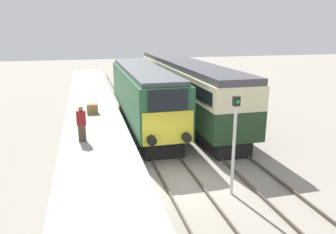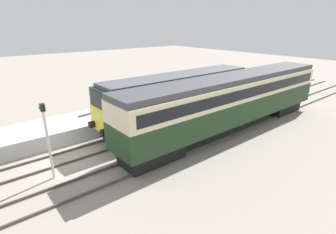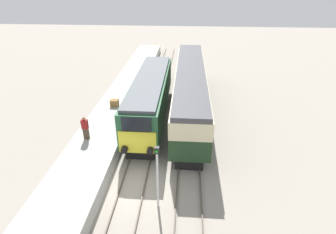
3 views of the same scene
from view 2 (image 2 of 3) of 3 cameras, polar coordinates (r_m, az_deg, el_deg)
ground_plane at (r=16.69m, az=-21.29°, el=-8.34°), size 120.00×120.00×0.00m
platform_left at (r=22.49m, az=-4.87°, el=1.58°), size 3.50×50.00×1.02m
rails_near_track at (r=18.52m, az=-6.63°, el=-4.00°), size 1.51×60.00×0.14m
rails_far_track at (r=16.03m, az=0.09°, el=-7.79°), size 1.50×60.00×0.14m
locomotive at (r=20.07m, az=2.58°, el=4.40°), size 2.70×13.63×3.94m
passenger_carriage at (r=19.21m, az=13.89°, el=4.08°), size 2.75×18.66×4.11m
person_on_platform at (r=20.70m, az=-15.79°, el=3.31°), size 0.44×0.26×1.75m
signal_post at (r=13.96m, az=-24.83°, el=-3.71°), size 0.24×0.28×3.96m
luggage_crate at (r=22.96m, az=-2.50°, el=4.13°), size 0.70×0.56×0.60m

